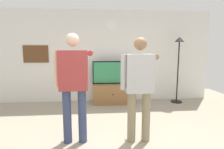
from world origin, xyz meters
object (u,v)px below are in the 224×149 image
at_px(tv_stand, 112,94).
at_px(floor_lamp, 179,56).
at_px(television, 112,72).
at_px(person_standing_nearer_couch, 139,83).
at_px(wall_clock, 111,25).
at_px(framed_picture, 36,54).
at_px(person_standing_nearer_lamp, 74,81).

distance_m(tv_stand, floor_lamp, 2.21).
relative_size(tv_stand, television, 0.99).
height_order(tv_stand, person_standing_nearer_couch, person_standing_nearer_couch).
bearing_deg(person_standing_nearer_couch, television, 96.45).
bearing_deg(floor_lamp, wall_clock, 169.66).
height_order(television, wall_clock, wall_clock).
bearing_deg(framed_picture, wall_clock, -0.13).
bearing_deg(person_standing_nearer_couch, framed_picture, 134.16).
bearing_deg(floor_lamp, television, 176.81).
distance_m(television, floor_lamp, 1.98).
height_order(floor_lamp, person_standing_nearer_lamp, floor_lamp).
height_order(television, person_standing_nearer_couch, person_standing_nearer_couch).
height_order(tv_stand, framed_picture, framed_picture).
bearing_deg(person_standing_nearer_lamp, framed_picture, 119.00).
bearing_deg(framed_picture, television, -6.50).
xyz_separation_m(tv_stand, floor_lamp, (1.92, -0.06, 1.08)).
distance_m(framed_picture, floor_lamp, 4.12).
bearing_deg(floor_lamp, tv_stand, 178.19).
height_order(person_standing_nearer_lamp, person_standing_nearer_couch, person_standing_nearer_lamp).
xyz_separation_m(floor_lamp, person_standing_nearer_couch, (-1.67, -2.15, -0.36)).
xyz_separation_m(television, floor_lamp, (1.92, -0.11, 0.47)).
bearing_deg(television, person_standing_nearer_couch, -83.55).
distance_m(floor_lamp, person_standing_nearer_lamp, 3.47).
bearing_deg(tv_stand, framed_picture, 172.30).
relative_size(television, wall_clock, 3.56).
relative_size(wall_clock, person_standing_nearer_lamp, 0.17).
bearing_deg(wall_clock, framed_picture, 179.87).
xyz_separation_m(tv_stand, framed_picture, (-2.18, 0.30, 1.14)).
distance_m(tv_stand, wall_clock, 2.01).
bearing_deg(person_standing_nearer_lamp, tv_stand, 69.07).
bearing_deg(person_standing_nearer_couch, floor_lamp, 52.27).
distance_m(television, framed_picture, 2.26).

